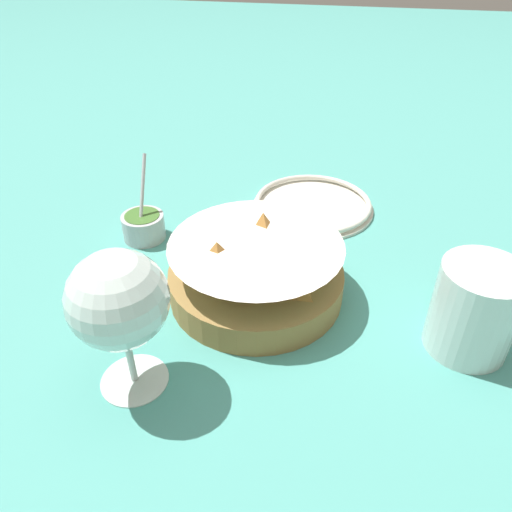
{
  "coord_description": "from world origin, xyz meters",
  "views": [
    {
      "loc": [
        -0.49,
        -0.05,
        0.4
      ],
      "look_at": [
        -0.03,
        0.04,
        0.06
      ],
      "focal_mm": 35.0,
      "sensor_mm": 36.0,
      "label": 1
    }
  ],
  "objects_px": {
    "food_basket": "(256,271)",
    "beer_mug": "(474,311)",
    "wine_glass": "(119,303)",
    "side_plate": "(313,204)",
    "sauce_cup": "(143,225)"
  },
  "relations": [
    {
      "from": "sauce_cup",
      "to": "side_plate",
      "type": "xyz_separation_m",
      "value": [
        0.13,
        -0.23,
        -0.01
      ]
    },
    {
      "from": "wine_glass",
      "to": "beer_mug",
      "type": "height_order",
      "value": "wine_glass"
    },
    {
      "from": "sauce_cup",
      "to": "food_basket",
      "type": "bearing_deg",
      "value": -116.86
    },
    {
      "from": "food_basket",
      "to": "side_plate",
      "type": "xyz_separation_m",
      "value": [
        0.22,
        -0.05,
        -0.03
      ]
    },
    {
      "from": "sauce_cup",
      "to": "beer_mug",
      "type": "relative_size",
      "value": 0.9
    },
    {
      "from": "sauce_cup",
      "to": "wine_glass",
      "type": "relative_size",
      "value": 0.74
    },
    {
      "from": "side_plate",
      "to": "wine_glass",
      "type": "bearing_deg",
      "value": 159.4
    },
    {
      "from": "sauce_cup",
      "to": "beer_mug",
      "type": "height_order",
      "value": "sauce_cup"
    },
    {
      "from": "wine_glass",
      "to": "side_plate",
      "type": "distance_m",
      "value": 0.41
    },
    {
      "from": "beer_mug",
      "to": "side_plate",
      "type": "relative_size",
      "value": 0.68
    },
    {
      "from": "side_plate",
      "to": "beer_mug",
      "type": "bearing_deg",
      "value": -143.56
    },
    {
      "from": "food_basket",
      "to": "beer_mug",
      "type": "relative_size",
      "value": 1.65
    },
    {
      "from": "food_basket",
      "to": "wine_glass",
      "type": "bearing_deg",
      "value": 149.18
    },
    {
      "from": "food_basket",
      "to": "wine_glass",
      "type": "relative_size",
      "value": 1.36
    },
    {
      "from": "sauce_cup",
      "to": "side_plate",
      "type": "distance_m",
      "value": 0.26
    }
  ]
}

